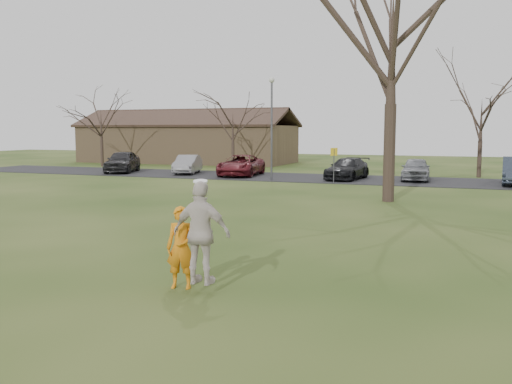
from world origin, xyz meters
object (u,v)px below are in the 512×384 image
(catching_play, at_px, (202,233))
(building, at_px, (187,142))
(car_2, at_px, (241,165))
(big_tree, at_px, (392,37))
(player_defender, at_px, (181,248))
(lamp_post, at_px, (272,116))
(car_1, at_px, (188,164))
(car_3, at_px, (347,169))
(car_0, at_px, (122,161))
(car_4, at_px, (416,169))

(catching_play, xyz_separation_m, building, (-20.45, 38.08, 0.76))
(car_2, height_order, building, building)
(catching_play, relative_size, big_tree, 0.14)
(player_defender, height_order, lamp_post, lamp_post)
(player_defender, xyz_separation_m, car_1, (-13.09, 25.01, -0.12))
(player_defender, xyz_separation_m, car_3, (-1.66, 24.61, -0.11))
(car_0, relative_size, big_tree, 0.33)
(car_1, height_order, building, building)
(lamp_post, bearing_deg, catching_play, -74.05)
(car_2, bearing_deg, catching_play, -74.99)
(car_1, bearing_deg, player_defender, -77.81)
(car_0, bearing_deg, lamp_post, -29.25)
(car_1, relative_size, car_4, 0.98)
(car_1, xyz_separation_m, catching_play, (13.64, -25.21, 0.48))
(car_0, xyz_separation_m, car_4, (20.52, 0.94, -0.10))
(car_4, bearing_deg, lamp_post, -162.92)
(car_2, height_order, car_4, car_2)
(big_tree, bearing_deg, car_3, 111.12)
(building, relative_size, lamp_post, 3.29)
(car_1, distance_m, car_2, 4.19)
(car_3, xyz_separation_m, big_tree, (3.76, -9.74, 6.30))
(car_1, bearing_deg, lamp_post, -35.58)
(car_3, relative_size, lamp_post, 0.72)
(player_defender, relative_size, big_tree, 0.12)
(car_3, bearing_deg, player_defender, -78.78)
(car_3, relative_size, building, 0.22)
(player_defender, height_order, car_0, car_0)
(car_4, distance_m, big_tree, 12.22)
(car_1, relative_size, car_3, 0.88)
(car_1, bearing_deg, big_tree, -49.16)
(car_1, xyz_separation_m, lamp_post, (7.19, -2.64, 3.28))
(catching_play, height_order, lamp_post, lamp_post)
(car_2, xyz_separation_m, car_3, (7.25, -0.13, -0.04))
(car_0, relative_size, car_4, 1.14)
(car_0, bearing_deg, building, 77.85)
(car_1, distance_m, big_tree, 19.32)
(lamp_post, bearing_deg, car_0, 170.49)
(catching_play, distance_m, big_tree, 16.24)
(lamp_post, bearing_deg, building, 132.09)
(building, height_order, lamp_post, lamp_post)
(car_0, height_order, catching_play, catching_play)
(big_tree, bearing_deg, catching_play, -95.86)
(catching_play, bearing_deg, car_4, 85.85)
(car_4, relative_size, lamp_post, 0.65)
(car_1, bearing_deg, catching_play, -77.02)
(player_defender, distance_m, building, 42.80)
(catching_play, bearing_deg, building, 118.24)
(car_0, xyz_separation_m, car_2, (9.20, 0.32, -0.10))
(car_4, relative_size, building, 0.20)
(car_1, distance_m, car_3, 11.43)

